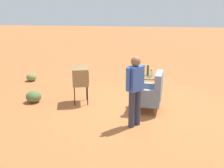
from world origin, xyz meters
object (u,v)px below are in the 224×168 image
object	(u,v)px
bottle_short_clear	(157,75)
bottle_wine_green	(148,70)
side_table	(149,80)
soda_can_red	(142,76)
armchair	(150,93)
tv_on_stand	(80,76)
flower_vase	(152,72)
person_standing	(135,87)

from	to	relation	value
bottle_short_clear	bottle_wine_green	size ratio (longest dim) A/B	0.62
side_table	soda_can_red	world-z (taller)	soda_can_red
armchair	bottle_short_clear	distance (m)	0.92
tv_on_stand	bottle_wine_green	world-z (taller)	tv_on_stand
armchair	tv_on_stand	distance (m)	2.02
bottle_wine_green	flower_vase	size ratio (longest dim) A/B	1.21
person_standing	side_table	bearing A→B (deg)	171.77
side_table	bottle_short_clear	size ratio (longest dim) A/B	3.34
soda_can_red	flower_vase	xyz separation A→B (m)	(-0.21, 0.26, 0.09)
side_table	soda_can_red	bearing A→B (deg)	-48.83
person_standing	flower_vase	world-z (taller)	person_standing
flower_vase	armchair	bearing A→B (deg)	-1.08
armchair	bottle_wine_green	distance (m)	1.23
side_table	person_standing	xyz separation A→B (m)	(2.01, -0.29, 0.37)
bottle_wine_green	flower_vase	world-z (taller)	bottle_wine_green
side_table	bottle_wine_green	bearing A→B (deg)	-161.13
tv_on_stand	soda_can_red	distance (m)	1.80
bottle_wine_green	person_standing	bearing A→B (deg)	-6.32
tv_on_stand	soda_can_red	world-z (taller)	tv_on_stand
soda_can_red	bottle_wine_green	bearing A→B (deg)	155.55
armchair	bottle_short_clear	world-z (taller)	armchair
person_standing	soda_can_red	bearing A→B (deg)	177.13
side_table	bottle_short_clear	bearing A→B (deg)	51.29
tv_on_stand	soda_can_red	xyz separation A→B (m)	(-0.51, 1.72, -0.05)
tv_on_stand	bottle_short_clear	bearing A→B (deg)	103.51
person_standing	bottle_wine_green	world-z (taller)	person_standing
soda_can_red	bottle_short_clear	bearing A→B (deg)	89.89
armchair	flower_vase	size ratio (longest dim) A/B	4.00
bottle_short_clear	soda_can_red	bearing A→B (deg)	-90.11
person_standing	flower_vase	distance (m)	2.08
armchair	bottle_short_clear	size ratio (longest dim) A/B	5.30
bottle_wine_green	side_table	bearing A→B (deg)	18.87
armchair	flower_vase	distance (m)	1.12
side_table	tv_on_stand	world-z (taller)	tv_on_stand
soda_can_red	flower_vase	bearing A→B (deg)	128.87
bottle_short_clear	tv_on_stand	bearing A→B (deg)	-76.49
flower_vase	person_standing	bearing A→B (deg)	-9.79
bottle_short_clear	bottle_wine_green	world-z (taller)	bottle_wine_green
bottle_wine_green	flower_vase	distance (m)	0.16
bottle_short_clear	flower_vase	bearing A→B (deg)	-143.77
soda_can_red	flower_vase	world-z (taller)	flower_vase
side_table	bottle_wine_green	world-z (taller)	bottle_wine_green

